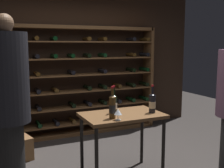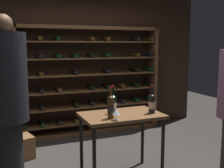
# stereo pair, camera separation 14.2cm
# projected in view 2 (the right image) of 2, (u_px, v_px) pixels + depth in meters

# --- Properties ---
(back_wall) EXTENTS (5.27, 0.10, 2.83)m
(back_wall) POSITION_uv_depth(u_px,v_px,m) (74.00, 59.00, 5.31)
(back_wall) COLOR #332319
(back_wall) RESTS_ON ground
(wine_rack) EXTENTS (2.75, 0.32, 2.02)m
(wine_rack) POSITION_uv_depth(u_px,v_px,m) (91.00, 81.00, 5.27)
(wine_rack) COLOR brown
(wine_rack) RESTS_ON ground
(tasting_table) EXTENTS (1.00, 0.62, 0.83)m
(tasting_table) POSITION_uv_depth(u_px,v_px,m) (121.00, 122.00, 3.47)
(tasting_table) COLOR brown
(tasting_table) RESTS_ON ground
(person_guest_plum_blouse) EXTENTS (0.45, 0.45, 2.00)m
(person_guest_plum_blouse) POSITION_uv_depth(u_px,v_px,m) (7.00, 99.00, 2.95)
(person_guest_plum_blouse) COLOR black
(person_guest_plum_blouse) RESTS_ON ground
(wine_crate) EXTENTS (0.55, 0.45, 0.33)m
(wine_crate) POSITION_uv_depth(u_px,v_px,m) (16.00, 148.00, 4.10)
(wine_crate) COLOR brown
(wine_crate) RESTS_ON ground
(wine_bottle_green_slim) EXTENTS (0.08, 0.08, 0.38)m
(wine_bottle_green_slim) POSITION_uv_depth(u_px,v_px,m) (111.00, 107.00, 3.23)
(wine_bottle_green_slim) COLOR #4C3314
(wine_bottle_green_slim) RESTS_ON tasting_table
(wine_bottle_amber_reserve) EXTENTS (0.08, 0.08, 0.36)m
(wine_bottle_amber_reserve) POSITION_uv_depth(u_px,v_px,m) (152.00, 103.00, 3.49)
(wine_bottle_amber_reserve) COLOR black
(wine_bottle_amber_reserve) RESTS_ON tasting_table
(wine_bottle_black_capsule) EXTENTS (0.08, 0.08, 0.35)m
(wine_bottle_black_capsule) POSITION_uv_depth(u_px,v_px,m) (113.00, 104.00, 3.48)
(wine_bottle_black_capsule) COLOR black
(wine_bottle_black_capsule) RESTS_ON tasting_table
(wine_glass_stemmed_center) EXTENTS (0.09, 0.09, 0.13)m
(wine_glass_stemmed_center) POSITION_uv_depth(u_px,v_px,m) (116.00, 112.00, 3.16)
(wine_glass_stemmed_center) COLOR silver
(wine_glass_stemmed_center) RESTS_ON tasting_table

